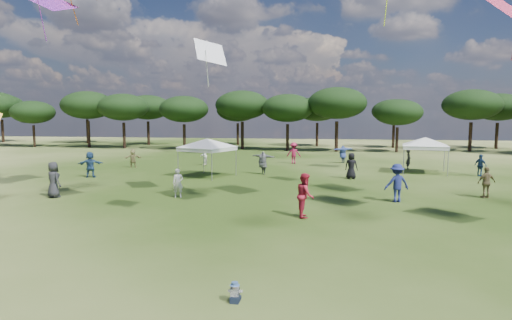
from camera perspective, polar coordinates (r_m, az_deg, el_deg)
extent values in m
cylinder|color=black|center=(65.18, -27.48, 2.85)|extent=(0.33, 0.33, 2.92)
ellipsoid|color=black|center=(65.12, -27.61, 5.67)|extent=(5.67, 5.67, 3.06)
cylinder|color=black|center=(60.96, -21.41, 3.21)|extent=(0.40, 0.40, 3.49)
ellipsoid|color=black|center=(60.92, -21.55, 6.82)|extent=(6.79, 6.79, 3.66)
cylinder|color=black|center=(58.27, -17.17, 3.15)|extent=(0.38, 0.38, 3.32)
ellipsoid|color=black|center=(58.22, -17.29, 6.74)|extent=(6.44, 6.44, 3.47)
cylinder|color=black|center=(54.39, -9.53, 3.06)|extent=(0.36, 0.36, 3.14)
ellipsoid|color=black|center=(54.32, -9.60, 6.71)|extent=(6.11, 6.11, 3.29)
cylinder|color=black|center=(54.01, -1.83, 3.29)|extent=(0.40, 0.40, 3.46)
ellipsoid|color=black|center=(53.96, -1.85, 7.34)|extent=(6.73, 6.73, 3.63)
cylinder|color=black|center=(52.04, 4.22, 3.03)|extent=(0.37, 0.37, 3.21)
ellipsoid|color=black|center=(51.98, 4.25, 6.92)|extent=(6.24, 6.24, 3.36)
cylinder|color=black|center=(51.40, 10.68, 3.10)|extent=(0.41, 0.41, 3.56)
ellipsoid|color=black|center=(51.36, 10.76, 7.47)|extent=(6.91, 6.91, 3.73)
cylinder|color=black|center=(52.39, 18.28, 2.58)|extent=(0.33, 0.33, 2.88)
ellipsoid|color=black|center=(52.31, 18.39, 6.05)|extent=(5.60, 5.60, 3.02)
cylinder|color=black|center=(56.80, 26.66, 2.78)|extent=(0.39, 0.39, 3.44)
ellipsoid|color=black|center=(56.75, 26.85, 6.59)|extent=(6.69, 6.69, 3.60)
cylinder|color=black|center=(79.41, -30.70, 3.37)|extent=(0.41, 0.41, 3.56)
ellipsoid|color=black|center=(79.38, -30.85, 6.19)|extent=(6.92, 6.92, 3.73)
cylinder|color=black|center=(70.63, -21.52, 3.59)|extent=(0.41, 0.41, 3.62)
ellipsoid|color=black|center=(70.60, -21.65, 6.82)|extent=(7.03, 7.03, 3.79)
cylinder|color=black|center=(63.99, -14.16, 3.50)|extent=(0.39, 0.39, 3.37)
ellipsoid|color=black|center=(63.95, -14.24, 6.82)|extent=(6.54, 6.54, 3.53)
cylinder|color=black|center=(61.79, -2.44, 3.48)|extent=(0.36, 0.36, 3.11)
ellipsoid|color=black|center=(61.73, -2.46, 6.65)|extent=(6.05, 6.05, 3.26)
cylinder|color=black|center=(59.74, 8.14, 3.37)|extent=(0.37, 0.37, 3.20)
ellipsoid|color=black|center=(59.68, 8.19, 6.75)|extent=(6.21, 6.21, 3.35)
cylinder|color=black|center=(59.23, 17.85, 3.02)|extent=(0.34, 0.34, 2.99)
ellipsoid|color=black|center=(59.16, 17.95, 6.20)|extent=(5.81, 5.81, 3.13)
cylinder|color=black|center=(62.82, 29.42, 2.83)|extent=(0.38, 0.38, 3.31)
ellipsoid|color=black|center=(62.77, 29.59, 6.15)|extent=(6.43, 6.43, 3.47)
cylinder|color=gray|center=(30.09, -10.36, -0.41)|extent=(0.06, 0.06, 2.00)
cylinder|color=gray|center=(28.28, -5.91, -0.75)|extent=(0.06, 0.06, 2.00)
cylinder|color=gray|center=(32.32, -6.98, 0.09)|extent=(0.06, 0.06, 2.00)
cylinder|color=gray|center=(30.64, -2.68, -0.20)|extent=(0.06, 0.06, 2.00)
cube|color=silver|center=(30.21, -6.51, 1.49)|extent=(3.97, 3.97, 0.25)
pyramid|color=silver|center=(30.16, -6.52, 2.86)|extent=(5.80, 5.80, 0.60)
cylinder|color=gray|center=(32.82, 19.09, -0.12)|extent=(0.06, 0.06, 2.00)
cylinder|color=gray|center=(32.97, 24.23, -0.29)|extent=(0.06, 0.06, 2.00)
cylinder|color=gray|center=(35.76, 19.08, 0.37)|extent=(0.06, 0.06, 2.00)
cylinder|color=gray|center=(35.90, 23.80, 0.20)|extent=(0.06, 0.06, 2.00)
cube|color=silver|center=(34.25, 21.61, 1.63)|extent=(3.59, 3.59, 0.25)
pyramid|color=silver|center=(34.21, 21.66, 2.84)|extent=(6.25, 6.25, 0.60)
cube|color=black|center=(10.43, -2.84, -18.05)|extent=(0.21, 0.21, 0.16)
cube|color=black|center=(10.59, -3.06, -17.88)|extent=(0.08, 0.19, 0.08)
cube|color=black|center=(10.57, -2.27, -17.94)|extent=(0.08, 0.19, 0.08)
cube|color=white|center=(10.36, -2.85, -17.17)|extent=(0.20, 0.14, 0.21)
cylinder|color=white|center=(10.44, -3.49, -17.00)|extent=(0.07, 0.20, 0.13)
cylinder|color=white|center=(10.39, -2.06, -17.10)|extent=(0.07, 0.20, 0.13)
sphere|color=#E0B293|center=(10.31, -2.85, -16.45)|extent=(0.14, 0.14, 0.14)
cone|color=#5080BC|center=(10.29, -2.85, -16.28)|extent=(0.24, 0.24, 0.02)
cylinder|color=#5080BC|center=(10.28, -2.85, -16.11)|extent=(0.15, 0.15, 0.06)
imported|color=black|center=(29.67, 12.59, -0.76)|extent=(1.00, 0.81, 1.78)
imported|color=navy|center=(39.22, 11.50, 0.77)|extent=(2.02, 1.35, 1.61)
imported|color=silver|center=(37.13, -7.03, 0.61)|extent=(0.67, 0.85, 1.68)
imported|color=beige|center=(22.88, -10.36, -3.04)|extent=(0.65, 0.53, 1.52)
imported|color=#444548|center=(31.09, 0.92, -0.39)|extent=(2.09, 1.49, 1.69)
imported|color=olive|center=(25.35, 28.38, -2.65)|extent=(1.04, 0.64, 1.64)
imported|color=navy|center=(22.40, 18.26, -2.93)|extent=(1.39, 1.05, 1.92)
imported|color=navy|center=(34.02, 27.76, -0.64)|extent=(0.83, 0.97, 1.56)
imported|color=#27282C|center=(24.82, -25.40, -2.39)|extent=(1.10, 0.96, 1.89)
imported|color=#2D2C31|center=(36.17, 19.66, 0.08)|extent=(0.41, 0.60, 1.59)
imported|color=navy|center=(31.78, -21.23, -0.56)|extent=(1.76, 1.08, 1.81)
imported|color=#A91C31|center=(18.29, 6.58, -4.68)|extent=(0.79, 0.98, 1.89)
imported|color=olive|center=(36.63, -16.09, 0.24)|extent=(1.50, 0.97, 1.55)
imported|color=maroon|center=(38.06, 5.05, 0.93)|extent=(1.24, 0.73, 1.90)
plane|color=#D7355A|center=(19.18, 30.74, 16.78)|extent=(2.72, 2.53, 1.60)
plane|color=#752596|center=(24.82, -25.81, 18.49)|extent=(2.54, 2.25, 1.58)
plane|color=white|center=(22.16, -6.13, 14.15)|extent=(2.25, 2.43, 1.60)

